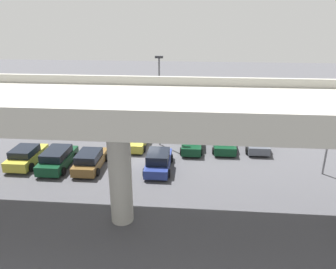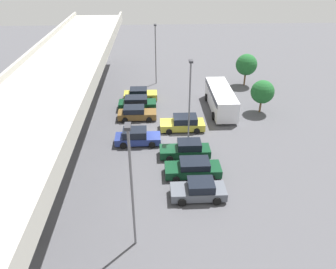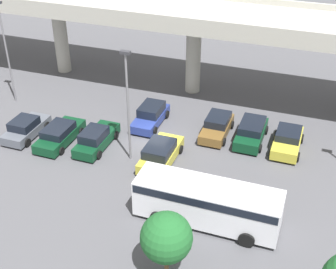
{
  "view_description": "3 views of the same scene",
  "coord_description": "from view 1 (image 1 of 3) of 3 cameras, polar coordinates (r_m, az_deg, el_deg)",
  "views": [
    {
      "loc": [
        -4.28,
        26.69,
        12.11
      ],
      "look_at": [
        -1.88,
        -1.08,
        1.61
      ],
      "focal_mm": 35.0,
      "sensor_mm": 36.0,
      "label": 1
    },
    {
      "loc": [
        -30.22,
        1.02,
        17.32
      ],
      "look_at": [
        -1.75,
        -0.36,
        1.13
      ],
      "focal_mm": 35.0,
      "sensor_mm": 36.0,
      "label": 2
    },
    {
      "loc": [
        11.35,
        -28.45,
        19.76
      ],
      "look_at": [
        1.39,
        -0.84,
        1.59
      ],
      "focal_mm": 50.0,
      "sensor_mm": 36.0,
      "label": 3
    }
  ],
  "objects": [
    {
      "name": "ground_plane",
      "position": [
        29.62,
        -3.81,
        -3.55
      ],
      "size": [
        118.16,
        118.16,
        0.0
      ],
      "primitive_type": "plane",
      "color": "#4C4C51"
    },
    {
      "name": "highway_overpass",
      "position": [
        18.19,
        -8.91,
        3.29
      ],
      "size": [
        56.5,
        7.86,
        8.24
      ],
      "color": "#ADAAA0",
      "rests_on": "ground_plane"
    },
    {
      "name": "parked_car_0",
      "position": [
        31.77,
        15.02,
        -1.13
      ],
      "size": [
        2.14,
        4.38,
        1.54
      ],
      "rotation": [
        0.0,
        0.0,
        1.57
      ],
      "color": "#515660",
      "rests_on": "ground_plane"
    },
    {
      "name": "parked_car_1",
      "position": [
        31.28,
        9.64,
        -1.07
      ],
      "size": [
        2.2,
        4.87,
        1.47
      ],
      "rotation": [
        0.0,
        0.0,
        1.57
      ],
      "color": "#0C381E",
      "rests_on": "ground_plane"
    },
    {
      "name": "parked_car_2",
      "position": [
        30.83,
        4.14,
        -1.07
      ],
      "size": [
        2.01,
        4.77,
        1.62
      ],
      "rotation": [
        0.0,
        0.0,
        1.57
      ],
      "color": "#0C381E",
      "rests_on": "ground_plane"
    },
    {
      "name": "parked_car_3",
      "position": [
        26.62,
        -1.67,
        -4.62
      ],
      "size": [
        2.11,
        4.58,
        1.61
      ],
      "rotation": [
        0.0,
        0.0,
        -1.57
      ],
      "color": "navy",
      "rests_on": "ground_plane"
    },
    {
      "name": "parked_car_4",
      "position": [
        31.5,
        -5.58,
        -0.59
      ],
      "size": [
        2.26,
        4.82,
        1.61
      ],
      "rotation": [
        0.0,
        0.0,
        1.57
      ],
      "color": "gold",
      "rests_on": "ground_plane"
    },
    {
      "name": "parked_car_5",
      "position": [
        27.58,
        -13.4,
        -4.36
      ],
      "size": [
        2.11,
        4.44,
        1.51
      ],
      "rotation": [
        0.0,
        0.0,
        -1.57
      ],
      "color": "brown",
      "rests_on": "ground_plane"
    },
    {
      "name": "parked_car_6",
      "position": [
        28.52,
        -18.69,
        -3.96
      ],
      "size": [
        2.19,
        4.59,
        1.57
      ],
      "rotation": [
        0.0,
        0.0,
        -1.57
      ],
      "color": "#0C381E",
      "rests_on": "ground_plane"
    },
    {
      "name": "parked_car_7",
      "position": [
        29.99,
        -23.44,
        -3.45
      ],
      "size": [
        2.19,
        4.31,
        1.54
      ],
      "rotation": [
        0.0,
        0.0,
        -1.57
      ],
      "color": "gold",
      "rests_on": "ground_plane"
    },
    {
      "name": "shuttle_bus",
      "position": [
        36.98,
        -11.77,
        3.68
      ],
      "size": [
        8.82,
        2.82,
        2.66
      ],
      "rotation": [
        0.0,
        0.0,
        3.14
      ],
      "color": "silver",
      "rests_on": "ground_plane"
    },
    {
      "name": "lamp_post_near_aisle",
      "position": [
        30.26,
        -1.51,
        6.89
      ],
      "size": [
        0.7,
        0.35,
        8.45
      ],
      "color": "slate",
      "rests_on": "ground_plane"
    },
    {
      "name": "lamp_post_by_overpass",
      "position": [
        27.2,
        26.94,
        3.72
      ],
      "size": [
        0.7,
        0.35,
        9.05
      ],
      "color": "slate",
      "rests_on": "ground_plane"
    },
    {
      "name": "tree_front_left",
      "position": [
        40.87,
        -8.81,
        6.96
      ],
      "size": [
        2.77,
        2.77,
        4.0
      ],
      "color": "brown",
      "rests_on": "ground_plane"
    },
    {
      "name": "tree_front_right",
      "position": [
        44.14,
        -20.34,
        7.51
      ],
      "size": [
        2.99,
        2.99,
        4.55
      ],
      "color": "brown",
      "rests_on": "ground_plane"
    }
  ]
}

